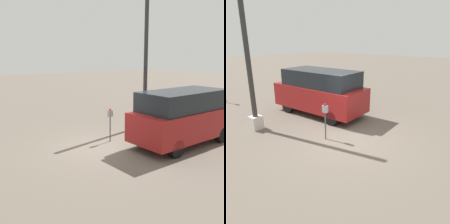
% 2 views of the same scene
% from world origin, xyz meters
% --- Properties ---
extents(ground_plane, '(80.00, 80.00, 0.00)m').
position_xyz_m(ground_plane, '(0.00, 0.00, 0.00)').
color(ground_plane, '#60564C').
extents(parking_meter_near, '(0.20, 0.11, 1.39)m').
position_xyz_m(parking_meter_near, '(0.54, 0.46, 1.02)').
color(parking_meter_near, '#4C4C4C').
rests_on(parking_meter_near, ground).
extents(lamp_post, '(0.44, 0.44, 6.69)m').
position_xyz_m(lamp_post, '(3.42, 1.55, 2.54)').
color(lamp_post, beige).
rests_on(lamp_post, ground).
extents(parked_van, '(4.61, 2.04, 2.17)m').
position_xyz_m(parked_van, '(2.69, -1.52, 1.16)').
color(parked_van, maroon).
rests_on(parked_van, ground).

